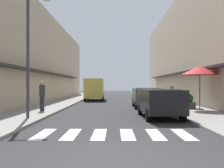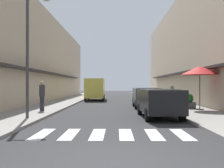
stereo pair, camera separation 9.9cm
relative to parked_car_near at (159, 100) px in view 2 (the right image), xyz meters
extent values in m
plane|color=#2B2B2D|center=(-2.33, 11.48, -0.92)|extent=(107.52, 107.52, 0.00)
cube|color=gray|center=(-7.22, 11.48, -0.86)|extent=(3.02, 68.42, 0.12)
cube|color=gray|center=(2.56, 11.48, -0.86)|extent=(3.02, 68.42, 0.12)
cube|color=#C6B299|center=(-11.23, 12.92, 3.48)|extent=(5.00, 45.99, 8.81)
cube|color=#332D2D|center=(-8.48, 12.92, 1.88)|extent=(0.50, 32.19, 0.16)
cube|color=#C6B299|center=(6.57, 12.92, 4.41)|extent=(5.00, 45.99, 10.66)
cube|color=#332D2D|center=(3.82, 12.92, 1.88)|extent=(0.50, 32.19, 0.16)
cube|color=silver|center=(-4.71, -4.75, -0.92)|extent=(0.45, 2.20, 0.01)
cube|color=silver|center=(-3.76, -4.75, -0.92)|extent=(0.45, 2.20, 0.01)
cube|color=silver|center=(-2.81, -4.75, -0.92)|extent=(0.45, 2.20, 0.01)
cube|color=silver|center=(-1.86, -4.75, -0.92)|extent=(0.45, 2.20, 0.01)
cube|color=silver|center=(-0.91, -4.75, -0.92)|extent=(0.45, 2.20, 0.01)
cube|color=silver|center=(0.04, -4.75, -0.92)|extent=(0.45, 2.20, 0.01)
cube|color=black|center=(0.00, 0.04, -0.04)|extent=(1.91, 4.53, 1.13)
cube|color=black|center=(0.00, -0.18, 0.27)|extent=(1.56, 2.55, 0.56)
cylinder|color=black|center=(-0.85, 1.48, -0.60)|extent=(0.24, 0.65, 0.64)
cylinder|color=black|center=(0.74, 1.54, -0.60)|extent=(0.24, 0.65, 0.64)
cylinder|color=black|center=(-0.74, -1.46, -0.60)|extent=(0.24, 0.65, 0.64)
cylinder|color=black|center=(0.85, -1.40, -0.60)|extent=(0.24, 0.65, 0.64)
cube|color=#4C5156|center=(0.00, 6.26, -0.04)|extent=(1.77, 3.95, 1.13)
cube|color=black|center=(0.00, 6.06, 0.27)|extent=(1.48, 2.21, 0.56)
cylinder|color=black|center=(-0.79, 7.56, -0.60)|extent=(0.22, 0.64, 0.64)
cylinder|color=black|center=(0.80, 7.55, -0.60)|extent=(0.22, 0.64, 0.64)
cylinder|color=black|center=(-0.80, 4.96, -0.60)|extent=(0.22, 0.64, 0.64)
cylinder|color=black|center=(0.79, 4.95, -0.60)|extent=(0.22, 0.64, 0.64)
cube|color=#D8CC4C|center=(-4.51, 16.16, 0.41)|extent=(2.04, 5.43, 2.03)
cube|color=black|center=(-4.51, 15.89, 1.17)|extent=(1.69, 3.05, 0.56)
cylinder|color=black|center=(-5.43, 17.93, -0.60)|extent=(0.23, 0.64, 0.64)
cylinder|color=black|center=(-3.64, 17.96, -0.60)|extent=(0.23, 0.64, 0.64)
cylinder|color=black|center=(-5.38, 14.36, -0.60)|extent=(0.23, 0.64, 0.64)
cylinder|color=black|center=(-3.59, 14.39, -0.60)|extent=(0.23, 0.64, 0.64)
cylinder|color=#38383D|center=(-6.39, -1.15, 2.14)|extent=(0.14, 0.14, 5.88)
cylinder|color=#262626|center=(3.08, 3.30, -0.77)|extent=(0.48, 0.48, 0.06)
cylinder|color=#4C3823|center=(3.08, 3.30, 0.44)|extent=(0.06, 0.06, 2.48)
cone|color=red|center=(3.08, 3.30, 1.68)|extent=(2.39, 2.39, 0.55)
cube|color=#4C4C4C|center=(2.59, 4.25, -0.59)|extent=(0.82, 0.82, 0.43)
sphere|color=#195623|center=(2.59, 4.25, -0.13)|extent=(0.69, 0.69, 0.69)
cube|color=gray|center=(2.91, 11.82, -0.57)|extent=(0.87, 0.87, 0.47)
sphere|color=#236628|center=(2.91, 11.82, -0.02)|extent=(0.89, 0.89, 0.89)
cylinder|color=#282B33|center=(-6.65, 2.37, -0.37)|extent=(0.26, 0.26, 0.87)
cylinder|color=#333338|center=(-6.65, 2.37, 0.41)|extent=(0.34, 0.34, 0.69)
sphere|color=tan|center=(-6.65, 2.37, 0.88)|extent=(0.24, 0.24, 0.24)
cylinder|color=#282B33|center=(2.40, 8.54, -0.41)|extent=(0.26, 0.26, 0.78)
cylinder|color=#4C7259|center=(2.40, 8.54, 0.29)|extent=(0.34, 0.34, 0.62)
sphere|color=tan|center=(2.40, 8.54, 0.71)|extent=(0.21, 0.21, 0.21)
camera|label=1|loc=(-2.28, -14.09, 0.76)|focal=44.14mm
camera|label=2|loc=(-2.18, -14.09, 0.76)|focal=44.14mm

